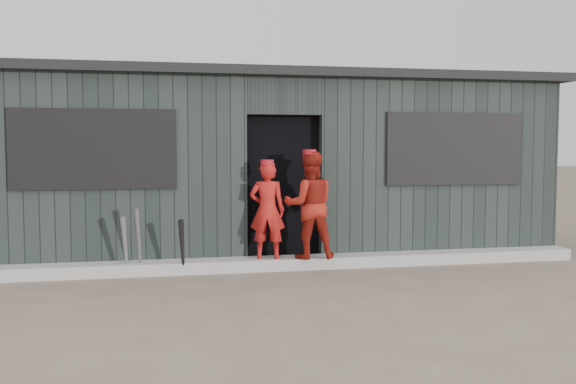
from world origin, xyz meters
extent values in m
plane|color=brown|center=(0.00, 0.00, 0.00)|extent=(80.00, 80.00, 0.00)
cube|color=#A2A19C|center=(0.00, 1.82, 0.07)|extent=(8.00, 0.36, 0.15)
cone|color=gray|center=(-2.04, 1.73, 0.38)|extent=(0.12, 0.26, 0.76)
cone|color=slate|center=(-1.88, 1.75, 0.42)|extent=(0.12, 0.25, 0.85)
cone|color=black|center=(-1.36, 1.61, 0.35)|extent=(0.11, 0.24, 0.71)
imported|color=#B41A16|center=(-0.27, 1.79, 0.77)|extent=(0.51, 0.40, 1.24)
imported|color=maroon|center=(0.26, 1.70, 0.84)|extent=(0.70, 0.56, 1.37)
imported|color=#B9B9B9|center=(0.14, 2.38, 0.62)|extent=(0.69, 0.55, 1.24)
cube|color=black|center=(0.00, 3.50, 1.20)|extent=(7.60, 2.70, 2.20)
cube|color=#272F2D|center=(-2.25, 2.10, 1.25)|extent=(3.50, 0.20, 2.50)
cube|color=#29312E|center=(2.25, 2.10, 1.25)|extent=(3.50, 0.20, 2.50)
cube|color=#252C2A|center=(0.00, 2.10, 2.25)|extent=(1.00, 0.20, 0.50)
cube|color=#282F2C|center=(3.90, 3.50, 1.25)|extent=(0.20, 3.00, 2.50)
cube|color=#29312E|center=(0.00, 4.90, 1.25)|extent=(8.00, 0.20, 2.50)
cube|color=black|center=(0.00, 3.50, 2.56)|extent=(8.30, 3.30, 0.12)
cube|color=black|center=(-2.40, 1.98, 1.55)|extent=(2.00, 0.04, 1.00)
cube|color=black|center=(2.40, 1.98, 1.55)|extent=(2.00, 0.04, 1.00)
cube|color=black|center=(-0.19, 2.64, 1.35)|extent=(0.20, 0.20, 0.90)
cube|color=black|center=(0.16, 2.68, 1.30)|extent=(0.20, 0.17, 0.76)
camera|label=1|loc=(-1.65, -6.24, 1.59)|focal=40.00mm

